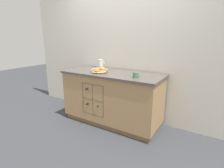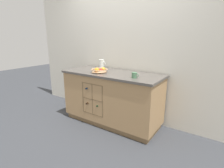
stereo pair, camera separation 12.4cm
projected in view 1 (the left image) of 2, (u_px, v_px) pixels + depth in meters
The scene contains 6 objects.
ground_plane at pixel (112, 121), 3.20m from camera, with size 14.00×14.00×0.00m, color #383A3F.
back_wall at pixel (124, 50), 3.20m from camera, with size 4.40×0.06×2.55m, color silver.
kitchen_island at pixel (112, 98), 3.08m from camera, with size 1.73×0.73×0.91m.
fruit_bowl at pixel (99, 70), 2.95m from camera, with size 0.29×0.29×0.09m.
white_pitcher at pixel (101, 64), 3.31m from camera, with size 0.15×0.10×0.17m.
ceramic_mug at pixel (135, 75), 2.57m from camera, with size 0.11×0.07×0.08m.
Camera 1 is at (1.53, -2.47, 1.50)m, focal length 28.00 mm.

